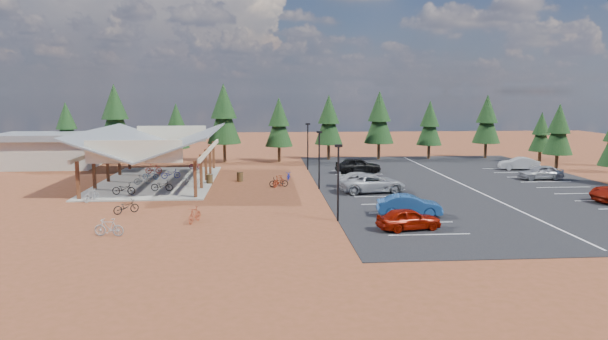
# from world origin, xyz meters

# --- Properties ---
(ground) EXTENTS (140.00, 140.00, 0.00)m
(ground) POSITION_xyz_m (0.00, 0.00, 0.00)
(ground) COLOR brown
(ground) RESTS_ON ground
(asphalt_lot) EXTENTS (27.00, 44.00, 0.04)m
(asphalt_lot) POSITION_xyz_m (18.50, 3.00, 0.02)
(asphalt_lot) COLOR black
(asphalt_lot) RESTS_ON ground
(concrete_pad) EXTENTS (10.60, 18.60, 0.10)m
(concrete_pad) POSITION_xyz_m (-10.00, 7.00, 0.05)
(concrete_pad) COLOR gray
(concrete_pad) RESTS_ON ground
(bike_pavilion) EXTENTS (11.65, 19.40, 4.97)m
(bike_pavilion) POSITION_xyz_m (-10.00, 7.00, 3.82)
(bike_pavilion) COLOR #502216
(bike_pavilion) RESTS_ON concrete_pad
(outbuilding) EXTENTS (11.00, 7.00, 3.90)m
(outbuilding) POSITION_xyz_m (-24.00, 18.00, 2.03)
(outbuilding) COLOR #ADA593
(outbuilding) RESTS_ON ground
(lamp_post_0) EXTENTS (0.50, 0.25, 5.14)m
(lamp_post_0) POSITION_xyz_m (5.00, -10.00, 2.98)
(lamp_post_0) COLOR black
(lamp_post_0) RESTS_ON ground
(lamp_post_1) EXTENTS (0.50, 0.25, 5.14)m
(lamp_post_1) POSITION_xyz_m (5.00, 2.00, 2.98)
(lamp_post_1) COLOR black
(lamp_post_1) RESTS_ON ground
(lamp_post_2) EXTENTS (0.50, 0.25, 5.14)m
(lamp_post_2) POSITION_xyz_m (5.00, 14.00, 2.98)
(lamp_post_2) COLOR black
(lamp_post_2) RESTS_ON ground
(trash_bin_0) EXTENTS (0.60, 0.60, 0.90)m
(trash_bin_0) POSITION_xyz_m (-4.92, 5.32, 0.45)
(trash_bin_0) COLOR #432F17
(trash_bin_0) RESTS_ON ground
(trash_bin_1) EXTENTS (0.60, 0.60, 0.90)m
(trash_bin_1) POSITION_xyz_m (-2.15, 6.64, 0.45)
(trash_bin_1) COLOR #432F17
(trash_bin_1) RESTS_ON ground
(pine_0) EXTENTS (3.16, 3.16, 7.35)m
(pine_0) POSITION_xyz_m (-23.30, 21.70, 4.49)
(pine_0) COLOR #382314
(pine_0) RESTS_ON ground
(pine_1) EXTENTS (4.06, 4.06, 9.46)m
(pine_1) POSITION_xyz_m (-17.45, 21.18, 5.78)
(pine_1) COLOR #382314
(pine_1) RESTS_ON ground
(pine_2) EXTENTS (3.08, 3.08, 7.18)m
(pine_2) POSITION_xyz_m (-10.35, 21.66, 4.38)
(pine_2) COLOR #382314
(pine_2) RESTS_ON ground
(pine_3) EXTENTS (4.09, 4.09, 9.54)m
(pine_3) POSITION_xyz_m (-4.59, 21.23, 5.83)
(pine_3) COLOR #382314
(pine_3) RESTS_ON ground
(pine_4) EXTENTS (3.38, 3.38, 7.87)m
(pine_4) POSITION_xyz_m (2.07, 21.16, 4.80)
(pine_4) COLOR #382314
(pine_4) RESTS_ON ground
(pine_5) EXTENTS (3.52, 3.52, 8.19)m
(pine_5) POSITION_xyz_m (8.36, 22.59, 5.00)
(pine_5) COLOR #382314
(pine_5) RESTS_ON ground
(pine_6) EXTENTS (3.72, 3.72, 8.67)m
(pine_6) POSITION_xyz_m (14.71, 22.31, 5.30)
(pine_6) COLOR #382314
(pine_6) RESTS_ON ground
(pine_7) EXTENTS (3.20, 3.20, 7.46)m
(pine_7) POSITION_xyz_m (21.24, 22.41, 4.55)
(pine_7) COLOR #382314
(pine_7) RESTS_ON ground
(pine_8) EXTENTS (3.52, 3.52, 8.19)m
(pine_8) POSITION_xyz_m (28.80, 22.65, 5.00)
(pine_8) COLOR #382314
(pine_8) RESTS_ON ground
(pine_12) EXTENTS (3.13, 3.13, 7.29)m
(pine_12) POSITION_xyz_m (32.13, 11.47, 4.45)
(pine_12) COLOR #382314
(pine_12) RESTS_ON ground
(pine_13) EXTENTS (2.65, 2.65, 6.16)m
(pine_13) POSITION_xyz_m (33.18, 17.11, 3.76)
(pine_13) COLOR #382314
(pine_13) RESTS_ON ground
(bike_0) EXTENTS (1.92, 0.75, 0.99)m
(bike_0) POSITION_xyz_m (-11.46, 0.11, 0.60)
(bike_0) COLOR black
(bike_0) RESTS_ON concrete_pad
(bike_1) EXTENTS (1.55, 0.80, 0.90)m
(bike_1) POSITION_xyz_m (-11.02, 5.12, 0.55)
(bike_1) COLOR gray
(bike_1) RESTS_ON concrete_pad
(bike_2) EXTENTS (1.68, 0.86, 0.84)m
(bike_2) POSITION_xyz_m (-10.85, 7.97, 0.52)
(bike_2) COLOR navy
(bike_2) RESTS_ON concrete_pad
(bike_3) EXTENTS (1.71, 0.72, 0.99)m
(bike_3) POSITION_xyz_m (-11.29, 11.76, 0.60)
(bike_3) COLOR maroon
(bike_3) RESTS_ON concrete_pad
(bike_4) EXTENTS (1.90, 0.75, 0.98)m
(bike_4) POSITION_xyz_m (-8.61, 1.53, 0.59)
(bike_4) COLOR black
(bike_4) RESTS_ON concrete_pad
(bike_5) EXTENTS (1.65, 0.89, 0.96)m
(bike_5) POSITION_xyz_m (-6.56, 4.54, 0.58)
(bike_5) COLOR #919699
(bike_5) RESTS_ON concrete_pad
(bike_6) EXTENTS (1.94, 1.13, 0.96)m
(bike_6) POSITION_xyz_m (-8.98, 8.37, 0.58)
(bike_6) COLOR #232495
(bike_6) RESTS_ON concrete_pad
(bike_7) EXTENTS (1.59, 0.82, 0.92)m
(bike_7) POSITION_xyz_m (-7.28, 14.46, 0.56)
(bike_7) COLOR maroon
(bike_7) RESTS_ON concrete_pad
(bike_9) EXTENTS (1.17, 1.77, 1.04)m
(bike_9) POSITION_xyz_m (-13.37, -2.15, 0.52)
(bike_9) COLOR gray
(bike_9) RESTS_ON ground
(bike_11) EXTENTS (1.04, 1.82, 1.05)m
(bike_11) POSITION_xyz_m (-4.47, -9.67, 0.53)
(bike_11) COLOR maroon
(bike_11) RESTS_ON ground
(bike_12) EXTENTS (1.87, 1.61, 0.97)m
(bike_12) POSITION_xyz_m (-9.64, -6.60, 0.49)
(bike_12) COLOR black
(bike_12) RESTS_ON ground
(bike_13) EXTENTS (1.86, 0.78, 1.08)m
(bike_13) POSITION_xyz_m (-9.15, -12.76, 0.54)
(bike_13) COLOR #95979D
(bike_13) RESTS_ON ground
(bike_14) EXTENTS (0.79, 1.73, 0.88)m
(bike_14) POSITION_xyz_m (2.54, 6.96, 0.44)
(bike_14) COLOR navy
(bike_14) RESTS_ON ground
(bike_15) EXTENTS (1.42, 1.70, 1.05)m
(bike_15) POSITION_xyz_m (1.47, 3.45, 0.52)
(bike_15) COLOR maroon
(bike_15) RESTS_ON ground
(bike_16) EXTENTS (1.76, 0.75, 0.90)m
(bike_16) POSITION_xyz_m (1.47, 3.42, 0.45)
(bike_16) COLOR black
(bike_16) RESTS_ON ground
(car_0) EXTENTS (4.23, 2.34, 1.36)m
(car_0) POSITION_xyz_m (9.06, -12.70, 0.72)
(car_0) COLOR #7C0E01
(car_0) RESTS_ON asphalt_lot
(car_1) EXTENTS (4.55, 1.97, 1.46)m
(car_1) POSITION_xyz_m (10.11, -8.99, 0.77)
(car_1) COLOR navy
(car_1) RESTS_ON asphalt_lot
(car_2) EXTENTS (6.06, 3.49, 1.59)m
(car_2) POSITION_xyz_m (9.32, -0.02, 0.83)
(car_2) COLOR #919398
(car_2) RESTS_ON asphalt_lot
(car_3) EXTENTS (4.75, 2.37, 1.33)m
(car_3) POSITION_xyz_m (8.99, 2.50, 0.70)
(car_3) COLOR #B6B6B6
(car_3) RESTS_ON asphalt_lot
(car_4) EXTENTS (4.97, 2.50, 1.62)m
(car_4) POSITION_xyz_m (10.08, 10.99, 0.85)
(car_4) COLOR black
(car_4) RESTS_ON asphalt_lot
(car_8) EXTENTS (4.26, 1.79, 1.44)m
(car_8) POSITION_xyz_m (27.10, 5.33, 0.76)
(car_8) COLOR gray
(car_8) RESTS_ON asphalt_lot
(car_9) EXTENTS (4.40, 2.21, 1.38)m
(car_9) POSITION_xyz_m (28.08, 11.87, 0.73)
(car_9) COLOR #BABABA
(car_9) RESTS_ON asphalt_lot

